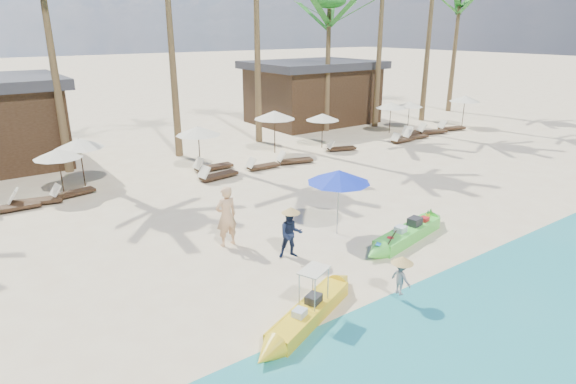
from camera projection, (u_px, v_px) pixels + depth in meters
ground at (308, 266)px, 13.91m from camera, size 240.00×240.00×0.00m
wet_sand_strip at (455, 357)px, 10.06m from camera, size 240.00×4.50×0.01m
green_canoe at (408, 233)px, 15.56m from camera, size 5.03×1.31×0.65m
yellow_canoe at (310, 312)px, 11.29m from camera, size 4.49×2.12×1.23m
tourist at (226, 216)px, 14.93m from camera, size 0.72×0.47×1.96m
vendor_green at (291, 234)px, 14.22m from camera, size 0.88×0.80×1.48m
vendor_yellow at (401, 278)px, 11.95m from camera, size 0.35×0.60×0.92m
blue_umbrella at (339, 176)px, 15.44m from camera, size 2.06×2.06×2.21m
resort_parasol_4 at (58, 153)px, 19.18m from camera, size 1.90×1.90×1.96m
lounger_4_left at (33, 200)px, 18.58m from camera, size 1.96×1.00×0.64m
lounger_4_right at (10, 206)px, 17.95m from camera, size 1.85×0.63×0.62m
resort_parasol_5 at (79, 143)px, 20.32m from camera, size 2.04×2.04×2.10m
lounger_5_left at (71, 192)px, 19.52m from camera, size 1.75×0.79×0.57m
resort_parasol_6 at (198, 131)px, 22.48m from camera, size 2.11×2.11×2.17m
lounger_6_left at (211, 166)px, 23.08m from camera, size 1.92×0.59×0.65m
lounger_6_right at (216, 175)px, 21.76m from camera, size 1.95×0.82×0.64m
resort_parasol_7 at (274, 115)px, 25.80m from camera, size 2.24×2.24×2.31m
lounger_7_left at (261, 166)px, 23.30m from camera, size 1.69×0.56×0.57m
lounger_7_right at (293, 160)px, 24.26m from camera, size 1.92×1.05×0.62m
resort_parasol_8 at (323, 117)px, 27.01m from camera, size 1.90×1.90×1.96m
lounger_8_left at (340, 148)px, 26.80m from camera, size 1.72×0.99×0.56m
resort_parasol_9 at (391, 105)px, 30.82m from camera, size 1.95×1.95×2.00m
lounger_9_left at (402, 139)px, 28.72m from camera, size 1.68×0.56×0.57m
lounger_9_right at (415, 136)px, 29.60m from camera, size 1.77×0.75×0.58m
resort_parasol_10 at (410, 104)px, 32.27m from camera, size 1.78×1.78×1.83m
lounger_10_left at (412, 133)px, 30.30m from camera, size 2.05×1.11×0.67m
lounger_10_right at (431, 131)px, 30.97m from camera, size 2.06×1.17×0.67m
resort_parasol_11 at (465, 98)px, 32.93m from camera, size 2.07×2.07×2.13m
lounger_11_left at (450, 127)px, 32.06m from camera, size 1.99×1.10×0.65m
palm_6 at (329, 19)px, 29.86m from camera, size 2.08×2.08×8.51m
palm_9 at (459, 7)px, 37.13m from camera, size 2.08×2.08×9.82m
pavilion_east at (313, 91)px, 34.37m from camera, size 8.80×6.60×4.30m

